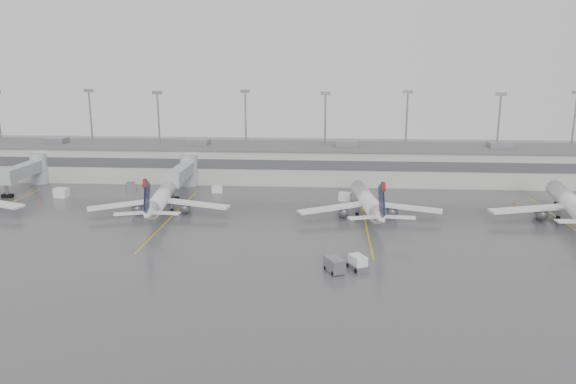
# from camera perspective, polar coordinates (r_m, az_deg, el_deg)

# --- Properties ---
(ground) EXTENTS (260.00, 260.00, 0.00)m
(ground) POSITION_cam_1_polar(r_m,az_deg,el_deg) (78.56, -4.02, -7.57)
(ground) COLOR #4C4C4F
(ground) RESTS_ON ground
(terminal) EXTENTS (152.00, 17.00, 9.45)m
(terminal) POSITION_cam_1_polar(r_m,az_deg,el_deg) (133.18, -0.59, 3.06)
(terminal) COLOR #B1B1AC
(terminal) RESTS_ON ground
(light_masts) EXTENTS (142.40, 8.00, 20.60)m
(light_masts) POSITION_cam_1_polar(r_m,az_deg,el_deg) (137.71, -0.40, 6.70)
(light_masts) COLOR gray
(light_masts) RESTS_ON ground
(jet_bridge_left) EXTENTS (4.00, 17.20, 7.00)m
(jet_bridge_left) POSITION_cam_1_polar(r_m,az_deg,el_deg) (137.69, -24.74, 2.03)
(jet_bridge_left) COLOR #9EA0A3
(jet_bridge_left) RESTS_ON ground
(jet_bridge_right) EXTENTS (4.00, 17.20, 7.00)m
(jet_bridge_right) POSITION_cam_1_polar(r_m,az_deg,el_deg) (124.72, -10.48, 1.98)
(jet_bridge_right) COLOR #9EA0A3
(jet_bridge_right) RESTS_ON ground
(stand_markings) EXTENTS (105.25, 40.00, 0.01)m
(stand_markings) POSITION_cam_1_polar(r_m,az_deg,el_deg) (101.15, -2.13, -2.72)
(stand_markings) COLOR yellow
(stand_markings) RESTS_ON ground
(jet_mid_left) EXTENTS (25.88, 29.15, 9.44)m
(jet_mid_left) POSITION_cam_1_polar(r_m,az_deg,el_deg) (106.33, -12.79, -0.62)
(jet_mid_left) COLOR white
(jet_mid_left) RESTS_ON ground
(jet_mid_right) EXTENTS (25.98, 29.25, 9.47)m
(jet_mid_right) POSITION_cam_1_polar(r_m,az_deg,el_deg) (102.33, 8.14, -0.95)
(jet_mid_right) COLOR white
(jet_mid_right) RESTS_ON ground
(jet_far_right) EXTENTS (28.46, 32.11, 10.42)m
(jet_far_right) POSITION_cam_1_polar(r_m,az_deg,el_deg) (110.11, 26.92, -1.11)
(jet_far_right) COLOR white
(jet_far_right) RESTS_ON ground
(baggage_tug) EXTENTS (3.08, 3.61, 1.99)m
(baggage_tug) POSITION_cam_1_polar(r_m,az_deg,el_deg) (77.68, 7.10, -7.28)
(baggage_tug) COLOR white
(baggage_tug) RESTS_ON ground
(baggage_cart) EXTENTS (2.97, 3.55, 1.99)m
(baggage_cart) POSITION_cam_1_polar(r_m,az_deg,el_deg) (76.35, 4.73, -7.38)
(baggage_cart) COLOR slate
(baggage_cart) RESTS_ON ground
(gse_uld_a) EXTENTS (3.00, 2.23, 1.95)m
(gse_uld_a) POSITION_cam_1_polar(r_m,az_deg,el_deg) (125.49, -22.04, -0.07)
(gse_uld_a) COLOR white
(gse_uld_a) RESTS_ON ground
(gse_uld_b) EXTENTS (2.26, 1.57, 1.55)m
(gse_uld_b) POSITION_cam_1_polar(r_m,az_deg,el_deg) (121.42, -7.20, 0.30)
(gse_uld_b) COLOR white
(gse_uld_b) RESTS_ON ground
(gse_uld_c) EXTENTS (2.71, 2.14, 1.69)m
(gse_uld_c) POSITION_cam_1_polar(r_m,az_deg,el_deg) (114.23, 5.81, -0.46)
(gse_uld_c) COLOR white
(gse_uld_c) RESTS_ON ground
(gse_loader) EXTENTS (2.89, 3.47, 1.86)m
(gse_loader) POSITION_cam_1_polar(r_m,az_deg,el_deg) (126.34, -15.67, 0.49)
(gse_loader) COLOR slate
(gse_loader) RESTS_ON ground
(cone_a) EXTENTS (0.40, 0.40, 0.63)m
(cone_a) POSITION_cam_1_polar(r_m,az_deg,el_deg) (124.79, -23.89, -0.62)
(cone_a) COLOR #FF3D05
(cone_a) RESTS_ON ground
(cone_b) EXTENTS (0.43, 0.43, 0.68)m
(cone_b) POSITION_cam_1_polar(r_m,az_deg,el_deg) (113.30, -15.95, -1.30)
(cone_b) COLOR #FF3D05
(cone_b) RESTS_ON ground
(cone_c) EXTENTS (0.42, 0.42, 0.67)m
(cone_c) POSITION_cam_1_polar(r_m,az_deg,el_deg) (115.36, 5.60, -0.58)
(cone_c) COLOR #FF3D05
(cone_c) RESTS_ON ground
(cone_d) EXTENTS (0.48, 0.48, 0.76)m
(cone_d) POSITION_cam_1_polar(r_m,az_deg,el_deg) (119.51, 21.97, -0.99)
(cone_d) COLOR #FF3D05
(cone_d) RESTS_ON ground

